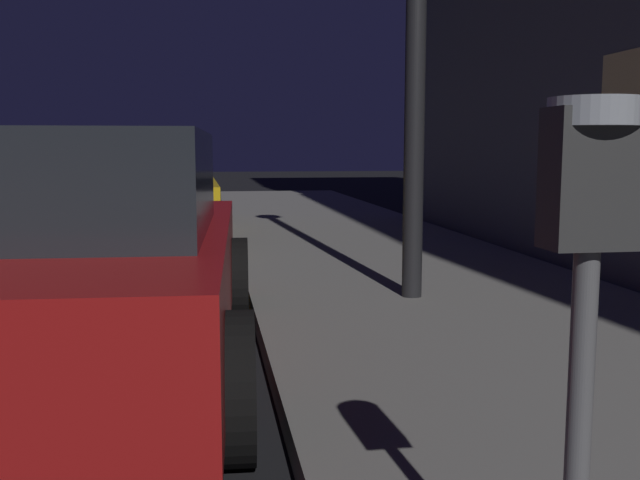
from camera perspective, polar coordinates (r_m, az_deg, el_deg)
parking_meter at (r=1.64m, az=20.48°, el=-0.38°), size 0.19×0.19×1.29m
car_red at (r=4.33m, az=-19.84°, el=-1.56°), size 2.27×4.14×1.43m
car_yellow_cab at (r=10.63m, az=-13.43°, el=3.75°), size 2.18×4.31×1.43m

